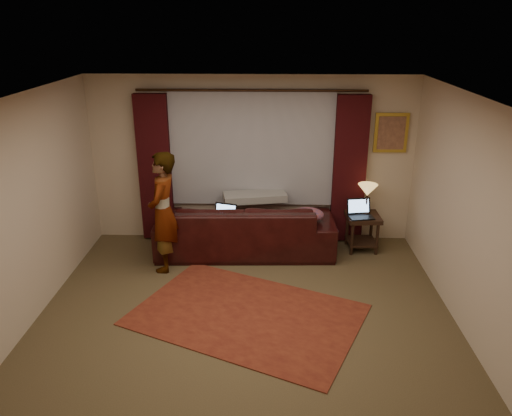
{
  "coord_description": "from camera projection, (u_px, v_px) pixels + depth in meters",
  "views": [
    {
      "loc": [
        0.27,
        -5.0,
        3.37
      ],
      "look_at": [
        0.1,
        1.2,
        1.0
      ],
      "focal_mm": 35.0,
      "sensor_mm": 36.0,
      "label": 1
    }
  ],
  "objects": [
    {
      "name": "wall_right",
      "position": [
        476.0,
        224.0,
        5.35
      ],
      "size": [
        0.02,
        5.0,
        2.6
      ],
      "primitive_type": "cube",
      "color": "beige",
      "rests_on": "ground"
    },
    {
      "name": "clothing_pile",
      "position": [
        308.0,
        215.0,
        7.37
      ],
      "size": [
        0.48,
        0.37,
        0.2
      ],
      "primitive_type": "ellipsoid",
      "rotation": [
        0.0,
        0.0,
        0.01
      ],
      "color": "#82475B",
      "rests_on": "sofa"
    },
    {
      "name": "wall_left",
      "position": [
        17.0,
        219.0,
        5.48
      ],
      "size": [
        0.02,
        5.0,
        2.6
      ],
      "primitive_type": "cube",
      "color": "beige",
      "rests_on": "ground"
    },
    {
      "name": "sheer_curtain",
      "position": [
        252.0,
        148.0,
        7.62
      ],
      "size": [
        2.5,
        0.05,
        1.8
      ],
      "primitive_type": "cube",
      "color": "#A0A0A8",
      "rests_on": "wall_back"
    },
    {
      "name": "area_rug",
      "position": [
        247.0,
        315.0,
        6.04
      ],
      "size": [
        3.11,
        2.68,
        0.01
      ],
      "primitive_type": "cube",
      "rotation": [
        0.0,
        0.0,
        -0.43
      ],
      "color": "maroon",
      "rests_on": "floor"
    },
    {
      "name": "sofa",
      "position": [
        245.0,
        218.0,
        7.52
      ],
      "size": [
        2.7,
        1.24,
        1.08
      ],
      "primitive_type": "imported",
      "rotation": [
        0.0,
        0.0,
        3.17
      ],
      "color": "black",
      "rests_on": "floor"
    },
    {
      "name": "laptop_sofa",
      "position": [
        222.0,
        215.0,
        7.32
      ],
      "size": [
        0.44,
        0.46,
        0.25
      ],
      "primitive_type": null,
      "rotation": [
        0.0,
        0.0,
        -0.31
      ],
      "color": "black",
      "rests_on": "sofa"
    },
    {
      "name": "wall_front",
      "position": [
        223.0,
        376.0,
        3.08
      ],
      "size": [
        5.0,
        0.02,
        2.6
      ],
      "primitive_type": "cube",
      "color": "beige",
      "rests_on": "ground"
    },
    {
      "name": "throw_blanket",
      "position": [
        255.0,
        179.0,
        7.56
      ],
      "size": [
        1.01,
        0.55,
        0.11
      ],
      "primitive_type": "cube",
      "rotation": [
        0.0,
        0.0,
        0.18
      ],
      "color": "gray",
      "rests_on": "sofa"
    },
    {
      "name": "tiffany_lamp",
      "position": [
        367.0,
        199.0,
        7.53
      ],
      "size": [
        0.36,
        0.36,
        0.47
      ],
      "primitive_type": null,
      "rotation": [
        0.0,
        0.0,
        -0.25
      ],
      "color": "olive",
      "rests_on": "end_table"
    },
    {
      "name": "drape_right",
      "position": [
        349.0,
        170.0,
        7.65
      ],
      "size": [
        0.5,
        0.14,
        2.3
      ],
      "primitive_type": "cube",
      "color": "black",
      "rests_on": "floor"
    },
    {
      "name": "person",
      "position": [
        163.0,
        212.0,
        6.89
      ],
      "size": [
        0.54,
        0.54,
        1.71
      ],
      "primitive_type": "imported",
      "rotation": [
        0.0,
        0.0,
        -1.65
      ],
      "color": "gray",
      "rests_on": "floor"
    },
    {
      "name": "picture_frame",
      "position": [
        391.0,
        133.0,
        7.5
      ],
      "size": [
        0.5,
        0.04,
        0.6
      ],
      "primitive_type": "cube",
      "color": "gold",
      "rests_on": "wall_back"
    },
    {
      "name": "laptop_table",
      "position": [
        361.0,
        209.0,
        7.43
      ],
      "size": [
        0.42,
        0.45,
        0.26
      ],
      "primitive_type": null,
      "rotation": [
        0.0,
        0.0,
        0.17
      ],
      "color": "black",
      "rests_on": "end_table"
    },
    {
      "name": "floor",
      "position": [
        245.0,
        324.0,
        5.88
      ],
      "size": [
        5.0,
        5.0,
        0.01
      ],
      "primitive_type": "cube",
      "color": "brown",
      "rests_on": "ground"
    },
    {
      "name": "end_table",
      "position": [
        362.0,
        232.0,
        7.66
      ],
      "size": [
        0.52,
        0.52,
        0.57
      ],
      "primitive_type": "cube",
      "rotation": [
        0.0,
        0.0,
        0.05
      ],
      "color": "black",
      "rests_on": "floor"
    },
    {
      "name": "curtain_rod",
      "position": [
        251.0,
        90.0,
        7.26
      ],
      "size": [
        0.04,
        0.04,
        3.4
      ],
      "primitive_type": "cylinder",
      "color": "black",
      "rests_on": "wall_back"
    },
    {
      "name": "ceiling",
      "position": [
        243.0,
        101.0,
        4.95
      ],
      "size": [
        5.0,
        5.0,
        0.02
      ],
      "primitive_type": "cube",
      "color": "silver",
      "rests_on": "ground"
    },
    {
      "name": "drape_left",
      "position": [
        155.0,
        169.0,
        7.73
      ],
      "size": [
        0.5,
        0.14,
        2.3
      ],
      "primitive_type": "cube",
      "color": "black",
      "rests_on": "floor"
    },
    {
      "name": "wall_back",
      "position": [
        252.0,
        160.0,
        7.75
      ],
      "size": [
        5.0,
        0.02,
        2.6
      ],
      "primitive_type": "cube",
      "color": "beige",
      "rests_on": "ground"
    }
  ]
}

